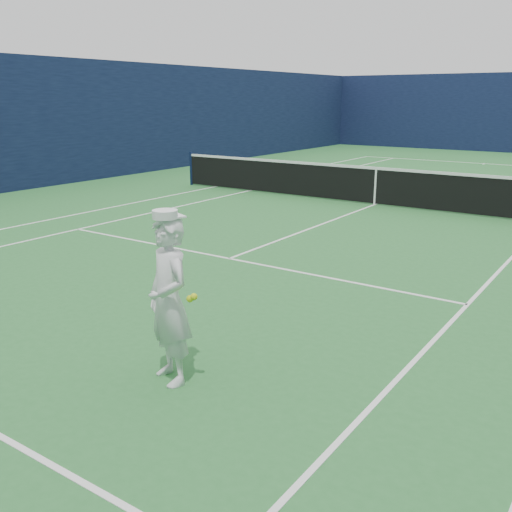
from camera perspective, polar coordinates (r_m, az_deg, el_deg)
The scene contains 5 objects.
ground at distance 15.56m, azimuth 11.75°, elevation 5.03°, with size 80.00×80.00×0.00m, color #296D31.
court_markings at distance 15.56m, azimuth 11.75°, elevation 5.04°, with size 11.03×23.83×0.01m.
windscreen_fence at distance 15.33m, azimuth 12.17°, elevation 12.39°, with size 20.12×36.12×4.00m.
tennis_net at distance 15.47m, azimuth 11.86°, elevation 7.05°, with size 12.88×0.09×1.07m.
tennis_player at distance 5.63m, azimuth -8.71°, elevation -4.41°, with size 0.72×0.69×1.75m.
Camera 1 is at (5.90, -14.13, 2.76)m, focal length 40.00 mm.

